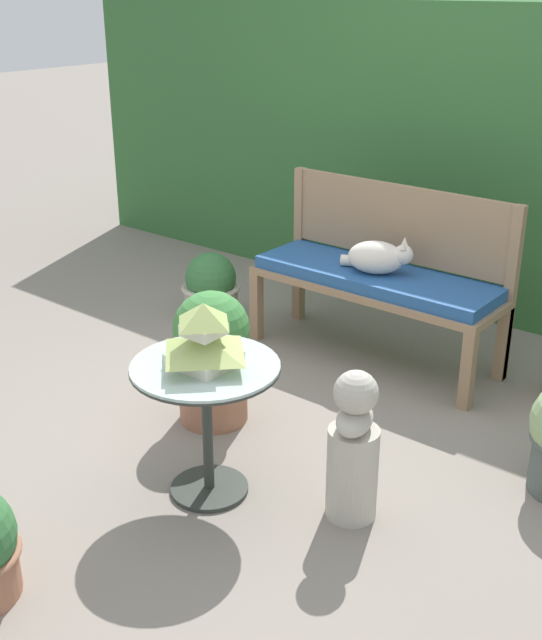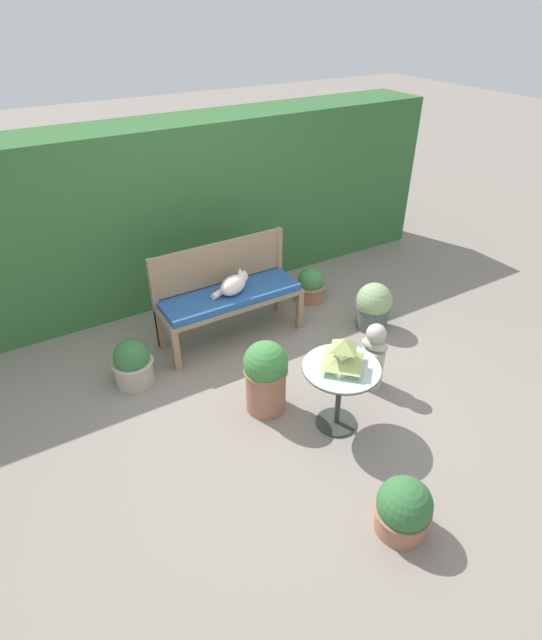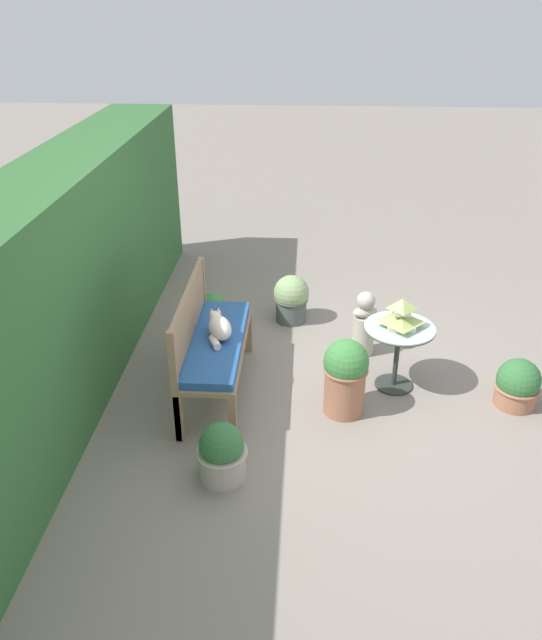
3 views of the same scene
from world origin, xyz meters
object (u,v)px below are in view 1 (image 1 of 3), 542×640
(potted_plant_patio_mid, at_px, (211,289))
(potted_plant_bench_left, at_px, (212,354))
(patio_table, at_px, (206,393))
(cat, at_px, (378,257))
(pagoda_birdhouse, at_px, (204,339))
(garden_bust, at_px, (353,450))
(garden_bench, at_px, (375,284))

(potted_plant_patio_mid, distance_m, potted_plant_bench_left, 1.25)
(patio_table, height_order, potted_plant_bench_left, potted_plant_bench_left)
(cat, xyz_separation_m, patio_table, (0.14, -1.51, -0.15))
(pagoda_birdhouse, height_order, potted_plant_bench_left, pagoda_birdhouse)
(potted_plant_bench_left, bearing_deg, potted_plant_patio_mid, 133.18)
(garden_bust, xyz_separation_m, potted_plant_bench_left, (-0.96, 0.22, 0.05))
(patio_table, relative_size, pagoda_birdhouse, 1.98)
(pagoda_birdhouse, xyz_separation_m, garden_bust, (0.56, 0.24, -0.40))
(garden_bust, bearing_deg, pagoda_birdhouse, -88.24)
(potted_plant_bench_left, bearing_deg, cat, 76.17)
(pagoda_birdhouse, bearing_deg, garden_bench, 96.04)
(patio_table, bearing_deg, pagoda_birdhouse, -75.96)
(potted_plant_patio_mid, bearing_deg, cat, 7.71)
(patio_table, bearing_deg, cat, 95.26)
(cat, height_order, pagoda_birdhouse, pagoda_birdhouse)
(potted_plant_bench_left, bearing_deg, garden_bust, -13.16)
(pagoda_birdhouse, relative_size, garden_bust, 0.47)
(garden_bench, bearing_deg, patio_table, -83.96)
(garden_bench, xyz_separation_m, potted_plant_bench_left, (-0.24, -1.08, -0.10))
(pagoda_birdhouse, height_order, garden_bust, pagoda_birdhouse)
(cat, xyz_separation_m, potted_plant_patio_mid, (-1.11, -0.15, -0.40))
(garden_bust, distance_m, potted_plant_patio_mid, 2.13)
(patio_table, bearing_deg, garden_bust, 23.23)
(patio_table, relative_size, garden_bust, 0.94)
(garden_bust, xyz_separation_m, potted_plant_patio_mid, (-1.80, 1.13, -0.09))
(cat, relative_size, patio_table, 0.69)
(potted_plant_patio_mid, bearing_deg, garden_bust, -31.99)
(patio_table, distance_m, potted_plant_patio_mid, 1.86)
(cat, relative_size, garden_bust, 0.65)
(garden_bench, height_order, pagoda_birdhouse, pagoda_birdhouse)
(garden_bench, distance_m, garden_bust, 1.49)
(garden_bench, relative_size, potted_plant_bench_left, 2.15)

